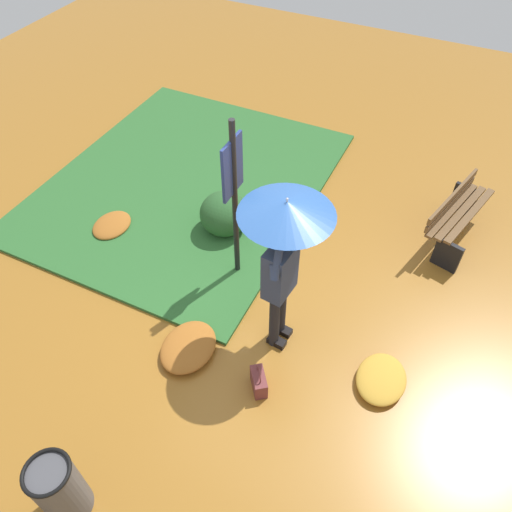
{
  "coord_description": "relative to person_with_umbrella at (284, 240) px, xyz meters",
  "views": [
    {
      "loc": [
        -3.34,
        -1.42,
        5.02
      ],
      "look_at": [
        0.19,
        0.28,
        0.85
      ],
      "focal_mm": 35.12,
      "sensor_mm": 36.0,
      "label": 1
    }
  ],
  "objects": [
    {
      "name": "leaf_pile_far_path",
      "position": [
        0.6,
        2.9,
        -1.48
      ],
      "size": [
        0.62,
        0.5,
        0.14
      ],
      "color": "#A86023",
      "rests_on": "ground_plane"
    },
    {
      "name": "trash_bin",
      "position": [
        -2.63,
        0.95,
        -1.13
      ],
      "size": [
        0.42,
        0.42,
        0.83
      ],
      "color": "#4C4C51",
      "rests_on": "ground_plane"
    },
    {
      "name": "park_bench",
      "position": [
        2.56,
        -1.53,
        -1.15
      ],
      "size": [
        1.43,
        0.72,
        0.75
      ],
      "color": "black",
      "rests_on": "ground_plane"
    },
    {
      "name": "grass_verge",
      "position": [
        1.94,
        2.47,
        -1.53
      ],
      "size": [
        4.8,
        4.0,
        0.05
      ],
      "color": "#2D662D",
      "rests_on": "ground_plane"
    },
    {
      "name": "person_with_umbrella",
      "position": [
        0.0,
        0.0,
        0.0
      ],
      "size": [
        0.96,
        0.96,
        2.04
      ],
      "color": "black",
      "rests_on": "ground_plane"
    },
    {
      "name": "shrub_cluster",
      "position": [
        1.32,
        1.39,
        -1.26
      ],
      "size": [
        0.76,
        0.69,
        0.62
      ],
      "color": "#285628",
      "rests_on": "ground_plane"
    },
    {
      "name": "info_sign_post",
      "position": [
        0.65,
        0.9,
        -0.11
      ],
      "size": [
        0.44,
        0.07,
        2.3
      ],
      "color": "black",
      "rests_on": "ground_plane"
    },
    {
      "name": "ground_plane",
      "position": [
        0.09,
        0.15,
        -1.55
      ],
      "size": [
        18.0,
        18.0,
        0.0
      ],
      "primitive_type": "plane",
      "color": "#9E6623"
    },
    {
      "name": "leaf_pile_by_bench",
      "position": [
        -0.71,
        0.83,
        -1.47
      ],
      "size": [
        0.75,
        0.6,
        0.17
      ],
      "color": "#A86023",
      "rests_on": "ground_plane"
    },
    {
      "name": "leaf_pile_near_person",
      "position": [
        -0.14,
        -1.3,
        -1.48
      ],
      "size": [
        0.68,
        0.54,
        0.15
      ],
      "color": "gold",
      "rests_on": "ground_plane"
    },
    {
      "name": "handbag",
      "position": [
        -0.78,
        -0.11,
        -1.42
      ],
      "size": [
        0.32,
        0.29,
        0.37
      ],
      "color": "brown",
      "rests_on": "ground_plane"
    }
  ]
}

